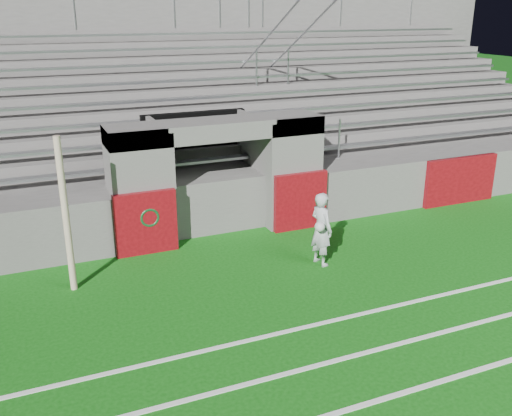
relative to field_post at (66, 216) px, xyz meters
name	(u,v)px	position (x,y,z in m)	size (l,w,h in m)	color
ground	(285,299)	(3.42, -1.87, -1.43)	(90.00, 90.00, 0.00)	#0E520D
field_post	(66,216)	(0.00, 0.00, 0.00)	(0.12, 0.12, 2.87)	beige
stadium_structure	(166,131)	(3.42, 6.10, 0.06)	(26.00, 8.48, 5.42)	#585653
goalkeeper_with_ball	(321,229)	(4.70, -0.82, -0.68)	(0.51, 0.66, 1.50)	#AFB4B9
hose_coil	(149,218)	(1.70, 1.06, -0.65)	(0.51, 0.14, 0.51)	#0D441D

